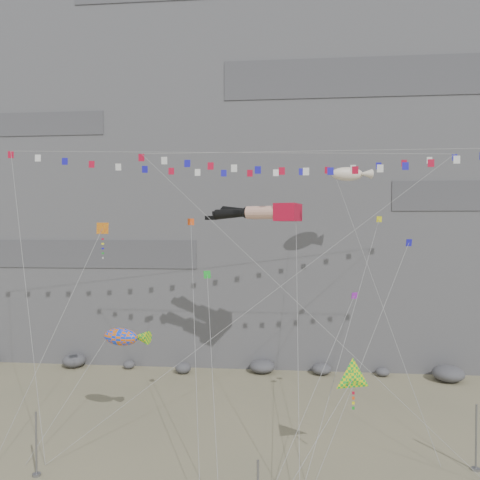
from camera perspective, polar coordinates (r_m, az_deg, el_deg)
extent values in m
plane|color=gray|center=(33.84, 1.27, -24.37)|extent=(120.00, 120.00, 0.00)
cube|color=slate|center=(63.29, 3.40, 10.74)|extent=(80.00, 28.00, 50.00)
cylinder|color=slate|center=(32.59, -23.59, -21.83)|extent=(0.12, 0.12, 3.84)
cylinder|color=slate|center=(33.97, 26.84, -20.68)|extent=(0.12, 0.12, 4.05)
cube|color=red|center=(37.04, 5.85, 3.37)|extent=(2.32, 2.74, 1.38)
cylinder|color=#E1A48C|center=(37.03, 2.55, 3.38)|extent=(2.53, 1.67, 1.02)
sphere|color=black|center=(37.45, 0.87, 3.36)|extent=(0.93, 0.93, 0.93)
cone|color=black|center=(37.98, -1.06, 3.21)|extent=(2.92, 1.64, 0.95)
cube|color=black|center=(38.76, -3.58, 2.71)|extent=(0.98, 0.65, 0.34)
cylinder|color=#E1A48C|center=(38.32, 3.27, 3.31)|extent=(2.53, 1.67, 1.02)
sphere|color=black|center=(38.73, 1.63, 3.29)|extent=(0.93, 0.93, 0.93)
cone|color=black|center=(39.25, -0.25, 3.46)|extent=(2.93, 1.65, 1.02)
cube|color=black|center=(40.01, -2.70, 3.28)|extent=(0.98, 0.65, 0.34)
cylinder|color=gray|center=(30.75, 6.44, -11.17)|extent=(0.03, 0.03, 21.23)
cylinder|color=gray|center=(34.23, -10.44, -5.73)|extent=(0.03, 0.03, 25.82)
cube|color=slate|center=(34.35, -22.64, -23.98)|extent=(0.16, 0.16, 0.10)
cylinder|color=gray|center=(32.16, 18.16, -6.74)|extent=(0.03, 0.03, 23.27)
cylinder|color=gray|center=(34.61, -21.91, -10.91)|extent=(0.03, 0.03, 16.98)
cylinder|color=gray|center=(34.52, -19.33, -17.56)|extent=(0.03, 0.03, 9.55)
cube|color=slate|center=(34.80, -24.70, -23.65)|extent=(0.16, 0.16, 0.10)
cylinder|color=gray|center=(27.59, 8.74, -23.84)|extent=(0.03, 0.03, 9.91)
cylinder|color=gray|center=(37.05, 17.32, -6.27)|extent=(0.03, 0.03, 23.79)
cube|color=slate|center=(34.28, 23.29, -24.04)|extent=(0.16, 0.16, 0.10)
cylinder|color=gray|center=(32.34, -5.56, -11.19)|extent=(0.03, 0.03, 21.70)
cylinder|color=gray|center=(32.11, 9.61, -16.44)|extent=(0.03, 0.03, 14.82)
cylinder|color=gray|center=(29.67, -3.38, -16.20)|extent=(0.03, 0.03, 15.10)
cylinder|color=gray|center=(32.65, 12.94, -10.92)|extent=(0.03, 0.03, 22.86)
cylinder|color=gray|center=(30.26, 14.91, -13.59)|extent=(0.03, 0.03, 16.83)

